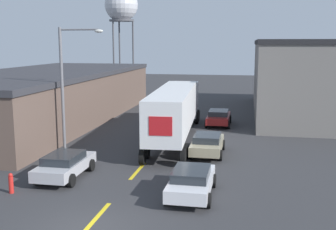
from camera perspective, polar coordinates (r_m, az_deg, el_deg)
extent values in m
plane|color=#333335|center=(16.95, -10.89, -14.86)|extent=(160.00, 160.00, 0.00)
cube|color=yellow|center=(17.82, -9.63, -13.53)|extent=(0.20, 3.15, 0.01)
cube|color=yellow|center=(23.61, -4.11, -7.54)|extent=(0.20, 3.15, 0.01)
cube|color=yellow|center=(29.67, -0.88, -3.91)|extent=(0.20, 3.15, 0.01)
cube|color=brown|center=(40.05, -16.31, 2.23)|extent=(11.58, 29.83, 4.10)
cube|color=#333338|center=(39.84, -16.46, 5.44)|extent=(11.78, 30.03, 0.40)
cube|color=slate|center=(44.09, 20.49, 4.48)|extent=(13.34, 22.28, 6.89)
cube|color=#232326|center=(43.94, 20.77, 9.21)|extent=(13.54, 22.48, 0.40)
cube|color=silver|center=(37.75, 2.27, 2.14)|extent=(2.44, 3.25, 3.01)
cube|color=white|center=(29.48, 0.82, 0.91)|extent=(3.16, 13.06, 2.69)
cube|color=red|center=(23.15, -1.02, -1.53)|extent=(1.30, 0.11, 1.08)
cylinder|color=black|center=(38.27, 4.08, -0.05)|extent=(0.34, 1.05, 1.04)
cylinder|color=black|center=(38.48, 0.55, 0.03)|extent=(0.34, 1.05, 1.04)
cylinder|color=black|center=(37.05, 3.96, -0.38)|extent=(0.34, 1.05, 1.04)
cylinder|color=black|center=(37.26, 0.32, -0.29)|extent=(0.34, 1.05, 1.04)
cylinder|color=black|center=(25.60, 2.36, -4.95)|extent=(0.34, 1.05, 1.04)
cylinder|color=black|center=(25.91, -2.89, -4.78)|extent=(0.34, 1.05, 1.04)
cylinder|color=black|center=(24.25, 2.06, -5.78)|extent=(0.34, 1.05, 1.04)
cylinder|color=black|center=(24.58, -3.48, -5.58)|extent=(0.34, 1.05, 1.04)
cube|color=#B2B2B7|center=(22.89, -13.75, -6.74)|extent=(1.83, 4.31, 0.58)
cube|color=#23282D|center=(22.65, -13.94, -5.63)|extent=(1.61, 2.24, 0.41)
cylinder|color=black|center=(23.80, -10.37, -6.70)|extent=(0.22, 0.67, 0.67)
cylinder|color=black|center=(24.51, -14.38, -6.37)|extent=(0.22, 0.67, 0.67)
cylinder|color=black|center=(21.45, -12.97, -8.63)|extent=(0.22, 0.67, 0.67)
cylinder|color=black|center=(22.23, -17.33, -8.17)|extent=(0.22, 0.67, 0.67)
cube|color=silver|center=(19.73, 3.20, -9.15)|extent=(1.83, 4.31, 0.58)
cube|color=#23282D|center=(19.46, 3.16, -7.89)|extent=(1.61, 2.24, 0.41)
cylinder|color=black|center=(20.99, 6.19, -8.84)|extent=(0.22, 0.67, 0.67)
cylinder|color=black|center=(21.21, 1.21, -8.59)|extent=(0.22, 0.67, 0.67)
cylinder|color=black|center=(18.49, 5.48, -11.45)|extent=(0.22, 0.67, 0.67)
cylinder|color=black|center=(18.73, -0.20, -11.12)|extent=(0.22, 0.67, 0.67)
cube|color=maroon|center=(36.52, 6.87, -0.41)|extent=(1.83, 4.31, 0.58)
cube|color=#23282D|center=(36.31, 6.87, 0.32)|extent=(1.61, 2.24, 0.41)
cylinder|color=black|center=(37.83, 8.39, -0.53)|extent=(0.22, 0.67, 0.67)
cylinder|color=black|center=(37.95, 5.63, -0.44)|extent=(0.22, 0.67, 0.67)
cylinder|color=black|center=(35.21, 8.19, -1.29)|extent=(0.22, 0.67, 0.67)
cylinder|color=black|center=(35.33, 5.23, -1.19)|extent=(0.22, 0.67, 0.67)
cube|color=tan|center=(26.90, 5.36, -4.04)|extent=(1.83, 4.31, 0.58)
cube|color=#23282D|center=(26.66, 5.35, -3.07)|extent=(1.61, 2.24, 0.41)
cylinder|color=black|center=(28.19, 7.47, -4.04)|extent=(0.22, 0.67, 0.67)
cylinder|color=black|center=(28.35, 3.77, -3.89)|extent=(0.22, 0.67, 0.67)
cylinder|color=black|center=(25.61, 7.10, -5.44)|extent=(0.22, 0.67, 0.67)
cylinder|color=black|center=(25.78, 3.02, -5.27)|extent=(0.22, 0.67, 0.67)
cylinder|color=#47474C|center=(75.72, -4.74, 8.60)|extent=(0.28, 0.28, 11.13)
cylinder|color=#47474C|center=(78.28, -6.57, 8.61)|extent=(0.28, 0.28, 11.13)
cylinder|color=#47474C|center=(74.92, -7.39, 8.54)|extent=(0.28, 0.28, 11.13)
cylinder|color=#4C4C51|center=(76.38, -6.31, 12.61)|extent=(4.35, 4.35, 0.30)
sphere|color=silver|center=(76.56, -6.35, 14.61)|extent=(5.82, 5.82, 5.82)
cylinder|color=slate|center=(28.07, -14.13, 3.28)|extent=(0.20, 0.20, 7.98)
cylinder|color=slate|center=(27.40, -11.96, 11.26)|extent=(2.59, 0.11, 0.11)
ellipsoid|color=silver|center=(26.92, -9.36, 11.16)|extent=(0.56, 0.32, 0.22)
cylinder|color=red|center=(21.41, -20.48, -8.84)|extent=(0.22, 0.22, 0.82)
sphere|color=red|center=(21.27, -20.56, -7.64)|extent=(0.20, 0.20, 0.20)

